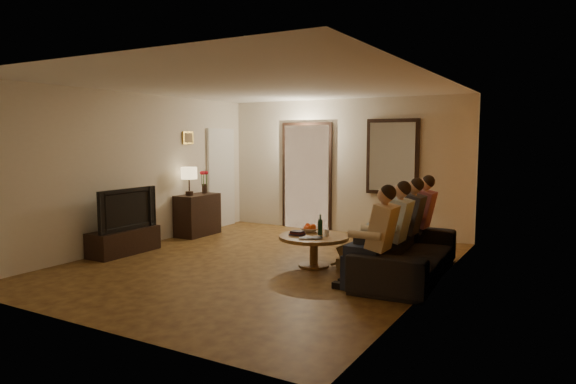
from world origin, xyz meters
The scene contains 33 objects.
floor centered at (0.00, 0.00, 0.00)m, with size 5.00×6.00×0.01m, color #412411.
ceiling centered at (0.00, 0.00, 2.60)m, with size 5.00×6.00×0.01m, color white.
back_wall centered at (0.00, 3.00, 1.30)m, with size 5.00×0.02×2.60m, color beige.
front_wall centered at (0.00, -3.00, 1.30)m, with size 5.00×0.02×2.60m, color beige.
left_wall centered at (-2.50, 0.00, 1.30)m, with size 0.02×6.00×2.60m, color beige.
right_wall centered at (2.50, 0.00, 1.30)m, with size 0.02×6.00×2.60m, color beige.
orange_accent centered at (2.49, 0.00, 1.30)m, with size 0.01×6.00×2.60m, color #BC4C20.
kitchen_doorway centered at (-0.80, 2.98, 1.05)m, with size 1.00×0.06×2.10m, color #FFE0A5.
door_trim centered at (-0.80, 2.97, 1.05)m, with size 1.12×0.04×2.22m, color black.
fridge_glimpse centered at (-0.55, 2.98, 0.90)m, with size 0.45×0.03×1.70m, color silver.
mirror_frame centered at (1.00, 2.96, 1.50)m, with size 1.00×0.05×1.40m, color black.
mirror_glass centered at (1.00, 2.93, 1.50)m, with size 0.86×0.02×1.26m, color white.
white_door centered at (-2.46, 2.30, 1.02)m, with size 0.06×0.85×2.04m, color white.
framed_art centered at (-2.47, 1.30, 1.85)m, with size 0.03×0.28×0.24m, color #B28C33.
art_canvas centered at (-2.46, 1.30, 1.85)m, with size 0.01×0.22×0.18m, color brown.
dresser centered at (-2.25, 1.28, 0.39)m, with size 0.45×0.88×0.78m, color black.
table_lamp centered at (-2.25, 1.06, 1.05)m, with size 0.30×0.30×0.54m, color beige, non-canonical shape.
flower_vase centered at (-2.25, 1.50, 1.00)m, with size 0.14×0.14×0.44m, color red, non-canonical shape.
tv_stand centered at (-2.25, -0.54, 0.20)m, with size 0.45×1.18×0.39m, color black.
tv centered at (-2.25, -0.54, 0.72)m, with size 0.15×1.15×0.66m, color black.
sofa centered at (2.09, 0.40, 0.35)m, with size 0.93×2.37×0.69m, color black.
person_a centered at (1.99, -0.50, 0.60)m, with size 0.60×0.40×1.20m, color tan, non-canonical shape.
person_b centered at (1.99, 0.10, 0.60)m, with size 0.60×0.40×1.20m, color tan, non-canonical shape.
person_c centered at (1.99, 0.70, 0.60)m, with size 0.60×0.40×1.20m, color tan, non-canonical shape.
person_d centered at (1.99, 1.30, 0.60)m, with size 0.60×0.40×1.20m, color tan, non-canonical shape.
dog centered at (1.34, 0.38, 0.28)m, with size 0.56×0.24×0.56m, color olive, non-canonical shape.
coffee_table centered at (0.76, 0.24, 0.23)m, with size 1.01×1.01×0.45m, color brown.
bowl centered at (0.58, 0.46, 0.48)m, with size 0.26×0.26×0.06m, color white.
oranges centered at (0.58, 0.46, 0.55)m, with size 0.20×0.20×0.08m, color #F65214, non-canonical shape.
wine_bottle centered at (0.81, 0.34, 0.60)m, with size 0.07×0.07×0.31m, color black, non-canonical shape.
wine_glass centered at (0.94, 0.29, 0.50)m, with size 0.06×0.06×0.10m, color silver.
book_stack centered at (0.54, 0.14, 0.48)m, with size 0.20×0.15×0.07m, color black, non-canonical shape.
laptop centered at (0.86, -0.04, 0.46)m, with size 0.33×0.21×0.03m, color black.
Camera 1 is at (4.06, -6.23, 1.84)m, focal length 32.00 mm.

